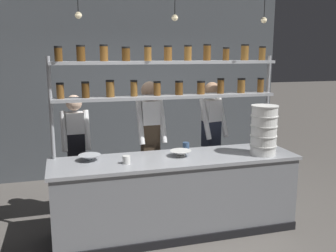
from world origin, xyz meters
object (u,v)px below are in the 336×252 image
Objects in this scene: serving_cup_front at (126,160)px; serving_cup_by_board at (186,146)px; prep_bowl_center_front at (181,153)px; container_stack at (264,130)px; prep_bowl_near_left at (90,158)px; chef_right at (211,134)px; chef_center at (150,139)px; spice_shelf_unit at (168,82)px; chef_left at (76,148)px.

serving_cup_front is 0.88m from serving_cup_by_board.
prep_bowl_center_front is 0.68m from serving_cup_front.
prep_bowl_near_left is (-2.02, 0.30, -0.26)m from container_stack.
chef_right reaches higher than prep_bowl_center_front.
chef_center is at bearing 114.32° from prep_bowl_center_front.
spice_shelf_unit is 10.96× the size of prep_bowl_center_front.
chef_left is 0.97m from chef_center.
serving_cup_front is at bearing -169.98° from prep_bowl_center_front.
prep_bowl_near_left is at bearing -82.06° from chef_left.
serving_cup_by_board is at bearing 23.60° from serving_cup_front.
chef_left is 1.43m from serving_cup_by_board.
chef_left is at bearing 99.97° from prep_bowl_near_left.
container_stack is (1.21, -0.72, 0.19)m from chef_center.
chef_center is 1.02× the size of chef_right.
chef_left is at bearing 162.21° from chef_center.
container_stack is at bearing -25.23° from spice_shelf_unit.
spice_shelf_unit reaches higher than serving_cup_by_board.
serving_cup_by_board is at bearing -154.30° from chef_right.
chef_right is 6.83× the size of prep_bowl_center_front.
container_stack reaches higher than serving_cup_front.
chef_center is 0.78m from serving_cup_front.
chef_right is at bearing 6.80° from chef_center.
prep_bowl_near_left is (0.12, -0.69, 0.04)m from chef_left.
spice_shelf_unit is 1.60× the size of chef_right.
serving_cup_front is (0.50, -0.92, 0.05)m from chef_left.
spice_shelf_unit is at bearing 103.30° from prep_bowl_center_front.
chef_left is 1.42m from prep_bowl_center_front.
spice_shelf_unit reaches higher than prep_bowl_near_left.
prep_bowl_center_front is at bearing -36.45° from chef_left.
serving_cup_front is at bearing -124.86° from chef_center.
spice_shelf_unit is 26.80× the size of serving_cup_by_board.
prep_bowl_center_front is at bearing -5.96° from prep_bowl_near_left.
prep_bowl_near_left is at bearing 149.23° from serving_cup_front.
chef_left is at bearing 145.58° from prep_bowl_center_front.
chef_left is 6.31× the size of prep_bowl_center_front.
container_stack is at bearing -27.35° from serving_cup_by_board.
serving_cup_by_board is (1.19, 0.13, 0.02)m from prep_bowl_near_left.
prep_bowl_center_front is (1.17, -0.80, 0.04)m from chef_left.
chef_center is (-0.17, 0.23, -0.75)m from spice_shelf_unit.
chef_right is 1.80m from prep_bowl_near_left.
chef_center is at bearing 149.12° from container_stack.
chef_left is 2.69× the size of container_stack.
chef_left is 6.37× the size of prep_bowl_near_left.
chef_left is 0.70m from prep_bowl_near_left.
chef_right is (0.73, 0.37, -0.77)m from spice_shelf_unit.
prep_bowl_near_left is at bearing -175.92° from chef_right.
spice_shelf_unit is at bearing 154.77° from container_stack.
serving_cup_front is at bearing -30.77° from prep_bowl_near_left.
chef_left is at bearing 118.69° from serving_cup_front.
serving_cup_by_board is at bearing 6.07° from prep_bowl_near_left.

